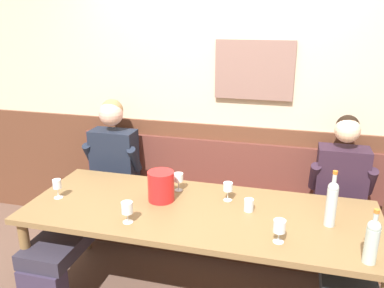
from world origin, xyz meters
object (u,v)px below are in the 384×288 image
Objects in this scene: person_right_seat at (96,188)px; water_tumbler_right at (249,205)px; dining_table at (199,219)px; person_left_seat at (343,219)px; wine_bottle_amber_mid at (332,202)px; wine_bottle_green_tall at (372,240)px; wine_glass_mid_right at (57,185)px; wall_bench at (219,217)px; wine_glass_center_front at (178,178)px; wine_glass_right_end at (228,187)px; ice_bucket at (161,186)px; wine_glass_left_end at (279,227)px; wine_glass_by_bottle at (127,209)px.

person_right_seat reaches higher than water_tumbler_right.
dining_table is 1.77× the size of person_left_seat.
wine_bottle_amber_mid is 1.17× the size of wine_bottle_green_tall.
person_right_seat is 0.49m from wine_glass_mid_right.
person_right_seat is (-0.98, 0.35, -0.03)m from dining_table.
wine_glass_center_front is at bearing -115.65° from wall_bench.
wall_bench is at bearing 139.29° from wine_bottle_amber_mid.
wine_glass_right_end is at bearing -7.75° from person_right_seat.
person_left_seat reaches higher than ice_bucket.
wall_bench is at bearing 38.42° from wine_glass_mid_right.
wall_bench is 19.69× the size of wine_glass_right_end.
wine_glass_left_end is (0.78, -0.54, -0.00)m from wine_glass_center_front.
person_left_seat is at bearing 68.14° from wine_bottle_amber_mid.
person_left_seat is at bearing 3.68° from wine_glass_center_front.
wall_bench is 8.52× the size of wine_bottle_green_tall.
person_left_seat is 15.64× the size of water_tumbler_right.
water_tumbler_right is at bearing 122.42° from wine_glass_left_end.
ice_bucket is at bearing 179.61° from water_tumbler_right.
dining_table is 16.73× the size of wine_glass_left_end.
ice_bucket is 0.38m from wine_glass_by_bottle.
person_right_seat is at bearing 160.49° from dining_table.
ice_bucket is at bearing 73.88° from wine_glass_by_bottle.
person_left_seat is 9.82× the size of wine_glass_center_front.
person_right_seat is (-0.98, -0.39, 0.35)m from wall_bench.
wine_glass_center_front is at bearing -6.33° from person_right_seat.
person_right_seat reaches higher than ice_bucket.
water_tumbler_right is at bearing -0.39° from ice_bucket.
ice_bucket reaches higher than wine_glass_by_bottle.
wine_glass_mid_right is 0.89m from wine_glass_center_front.
wine_glass_center_front is at bearing 160.83° from water_tumbler_right.
wine_glass_center_front is (-0.23, 0.26, 0.17)m from dining_table.
wine_glass_mid_right is (-0.74, -0.16, -0.01)m from ice_bucket.
ice_bucket reaches higher than wall_bench.
water_tumbler_right is at bearing -11.95° from person_right_seat.
water_tumbler_right is (0.33, -0.67, 0.50)m from wall_bench.
wall_bench is at bearing 21.81° from person_right_seat.
wine_glass_right_end is (0.46, 0.12, -0.01)m from ice_bucket.
wine_glass_by_bottle is at bearing -154.16° from water_tumbler_right.
wine_bottle_amber_mid reaches higher than wine_glass_by_bottle.
wine_bottle_amber_mid is at bearing -40.71° from wall_bench.
dining_table is 17.42× the size of wine_glass_center_front.
person_right_seat is at bearing 158.12° from ice_bucket.
wall_bench is at bearing 133.42° from wine_bottle_green_tall.
dining_table is 0.52m from wine_glass_by_bottle.
wine_bottle_green_tall is at bearing -18.67° from dining_table.
person_left_seat is at bearing 94.10° from wine_bottle_green_tall.
water_tumbler_right is at bearing 6.54° from wine_glass_mid_right.
wine_bottle_green_tall is at bearing -8.92° from wine_glass_left_end.
wine_glass_center_front is (-1.21, -0.08, 0.22)m from person_left_seat.
wine_glass_right_end reaches higher than water_tumbler_right.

